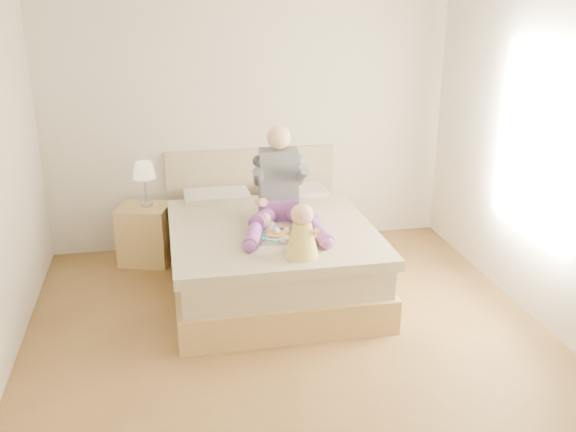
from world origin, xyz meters
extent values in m
cube|color=brown|center=(0.00, 0.00, 0.00)|extent=(4.00, 4.20, 0.01)
cube|color=silver|center=(0.00, 2.10, 1.35)|extent=(4.00, 0.02, 2.70)
cube|color=silver|center=(0.00, -2.10, 1.35)|extent=(4.00, 0.02, 2.70)
cube|color=silver|center=(2.00, 0.00, 1.35)|extent=(0.02, 4.20, 2.70)
cube|color=white|center=(1.99, 0.20, 1.40)|extent=(0.02, 1.30, 1.60)
cube|color=white|center=(1.98, 0.20, 1.40)|extent=(0.01, 1.18, 1.48)
cube|color=#A5854D|center=(0.00, 1.02, 0.14)|extent=(1.68, 2.13, 0.28)
cube|color=#BBAB8B|center=(0.00, 1.02, 0.40)|extent=(1.60, 2.05, 0.24)
cube|color=#BBAB8B|center=(0.00, 0.87, 0.57)|extent=(1.70, 1.80, 0.09)
cube|color=beige|center=(-0.38, 1.76, 0.59)|extent=(0.62, 0.40, 0.14)
cube|color=beige|center=(0.38, 1.76, 0.59)|extent=(0.62, 0.40, 0.14)
cube|color=tan|center=(0.00, 2.09, 0.50)|extent=(1.70, 0.08, 1.00)
cube|color=#A5854D|center=(-1.08, 1.77, 0.28)|extent=(0.56, 0.52, 0.56)
cylinder|color=#B1B3B9|center=(-1.05, 1.77, 0.58)|extent=(0.11, 0.11, 0.04)
cylinder|color=#B1B3B9|center=(-1.05, 1.77, 0.72)|extent=(0.02, 0.02, 0.24)
cone|color=#FFF7C7|center=(-1.05, 1.77, 0.92)|extent=(0.21, 0.21, 0.15)
cube|color=#74388D|center=(0.11, 1.10, 0.69)|extent=(0.38, 0.31, 0.17)
cube|color=#393A41|center=(0.12, 1.16, 0.98)|extent=(0.35, 0.23, 0.45)
sphere|color=#F4BB98|center=(0.11, 1.13, 1.32)|extent=(0.20, 0.20, 0.20)
cylinder|color=#74388D|center=(-0.06, 0.90, 0.68)|extent=(0.33, 0.49, 0.20)
cylinder|color=#74388D|center=(-0.20, 0.55, 0.67)|extent=(0.22, 0.44, 0.12)
sphere|color=#74388D|center=(-0.26, 0.35, 0.66)|extent=(0.10, 0.10, 0.10)
cylinder|color=#393A41|center=(-0.08, 1.05, 1.00)|extent=(0.14, 0.29, 0.23)
cylinder|color=#F4BB98|center=(-0.09, 0.87, 0.83)|extent=(0.07, 0.29, 0.15)
sphere|color=#F4BB98|center=(-0.07, 0.73, 0.74)|extent=(0.08, 0.08, 0.08)
cylinder|color=#74388D|center=(0.24, 0.87, 0.68)|extent=(0.26, 0.50, 0.20)
cylinder|color=#74388D|center=(0.32, 0.51, 0.67)|extent=(0.15, 0.44, 0.12)
sphere|color=#74388D|center=(0.34, 0.30, 0.66)|extent=(0.10, 0.10, 0.10)
cylinder|color=#393A41|center=(0.29, 1.01, 1.00)|extent=(0.09, 0.28, 0.23)
cylinder|color=#F4BB98|center=(0.27, 0.84, 0.83)|extent=(0.12, 0.29, 0.15)
sphere|color=#F4BB98|center=(0.22, 0.70, 0.74)|extent=(0.08, 0.08, 0.08)
cube|color=#B1B3B9|center=(0.07, 0.59, 0.62)|extent=(0.46, 0.39, 0.01)
cylinder|color=#43BCC2|center=(-0.01, 0.62, 0.63)|extent=(0.24, 0.24, 0.01)
cylinder|color=#D78B47|center=(-0.01, 0.62, 0.64)|extent=(0.16, 0.16, 0.02)
cylinder|color=white|center=(-0.04, 0.73, 0.66)|extent=(0.07, 0.07, 0.08)
torus|color=white|center=(0.00, 0.73, 0.66)|extent=(0.02, 0.06, 0.06)
cylinder|color=#8C5D44|center=(-0.04, 0.73, 0.70)|extent=(0.06, 0.06, 0.01)
cylinder|color=white|center=(0.19, 0.64, 0.63)|extent=(0.14, 0.14, 0.01)
cube|color=#D78B47|center=(0.19, 0.64, 0.64)|extent=(0.09, 0.08, 0.02)
cylinder|color=white|center=(0.07, 0.50, 0.63)|extent=(0.14, 0.14, 0.01)
ellipsoid|color=#AC1D12|center=(0.09, 0.49, 0.64)|extent=(0.03, 0.03, 0.01)
cylinder|color=white|center=(0.25, 0.62, 0.67)|extent=(0.06, 0.06, 0.11)
cylinder|color=orange|center=(0.25, 0.62, 0.67)|extent=(0.06, 0.06, 0.10)
cylinder|color=white|center=(0.19, 0.48, 0.64)|extent=(0.06, 0.06, 0.04)
cylinder|color=#401A09|center=(0.19, 0.48, 0.64)|extent=(0.05, 0.05, 0.03)
cone|color=#E6C648|center=(0.12, 0.21, 0.75)|extent=(0.25, 0.25, 0.27)
sphere|color=#F4BB98|center=(0.12, 0.21, 0.95)|extent=(0.17, 0.17, 0.17)
cylinder|color=#F4BB98|center=(0.11, 0.34, 0.66)|extent=(0.13, 0.20, 0.07)
sphere|color=#F4BB98|center=(0.13, 0.43, 0.66)|extent=(0.05, 0.05, 0.05)
cylinder|color=#F4BB98|center=(0.02, 0.24, 0.80)|extent=(0.11, 0.14, 0.12)
cylinder|color=#F4BB98|center=(0.20, 0.31, 0.66)|extent=(0.09, 0.20, 0.07)
sphere|color=#F4BB98|center=(0.23, 0.40, 0.66)|extent=(0.05, 0.05, 0.05)
cylinder|color=#F4BB98|center=(0.21, 0.19, 0.80)|extent=(0.05, 0.14, 0.12)
camera|label=1|loc=(-0.86, -4.13, 2.53)|focal=40.00mm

